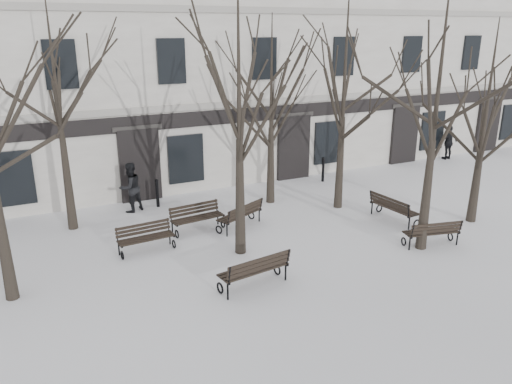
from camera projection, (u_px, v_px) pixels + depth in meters
ground at (324, 262)px, 14.83m from camera, size 100.00×100.00×0.00m
building at (181, 52)px, 24.17m from camera, size 40.40×10.20×11.40m
tree_1 at (239, 77)px, 13.79m from camera, size 5.94×5.94×8.49m
tree_2 at (439, 82)px, 14.14m from camera, size 5.77×5.77×8.25m
tree_3 at (488, 99)px, 16.61m from camera, size 4.87×4.87×6.95m
tree_4 at (56, 86)px, 15.78m from camera, size 5.44×5.44×7.77m
tree_5 at (271, 89)px, 18.53m from camera, size 5.00×5.00×7.15m
tree_6 at (345, 69)px, 17.73m from camera, size 5.84×5.84×8.34m
bench_0 at (146, 237)px, 15.40m from camera, size 1.77×0.75×0.87m
bench_1 at (255, 270)px, 13.18m from camera, size 2.03×0.98×0.98m
bench_2 at (433, 232)px, 15.73m from camera, size 1.86×1.01×0.89m
bench_3 at (197, 217)px, 16.97m from camera, size 1.88×0.85×0.92m
bench_4 at (241, 214)px, 17.19m from camera, size 1.91×1.37×0.92m
bench_5 at (393, 207)px, 17.80m from camera, size 0.86×1.95×0.95m
bollard_a at (157, 192)px, 19.21m from camera, size 0.14×0.14×1.11m
bollard_b at (323, 169)px, 22.41m from camera, size 0.14×0.14×1.12m
pedestrian_b at (132, 211)px, 18.91m from camera, size 1.14×1.04×1.89m
pedestrian_c at (447, 159)px, 26.45m from camera, size 1.07×0.44×1.82m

